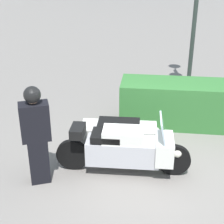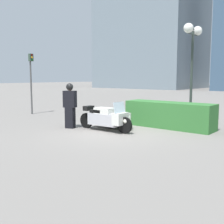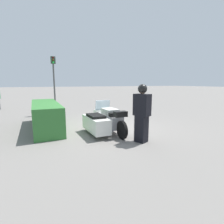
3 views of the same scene
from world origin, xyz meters
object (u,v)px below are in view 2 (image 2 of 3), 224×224
at_px(twin_lamp_post, 193,42).
at_px(police_motorcycle, 110,118).
at_px(officer_rider, 70,105).
at_px(traffic_light_far, 31,75).
at_px(hedge_bush_curbside, 169,115).

bearing_deg(twin_lamp_post, police_motorcycle, -110.29).
xyz_separation_m(officer_rider, traffic_light_far, (-4.85, 1.60, 1.23)).
distance_m(police_motorcycle, officer_rider, 1.72).
bearing_deg(police_motorcycle, twin_lamp_post, 68.10).
bearing_deg(twin_lamp_post, officer_rider, -121.78).
bearing_deg(traffic_light_far, police_motorcycle, -21.28).
bearing_deg(hedge_bush_curbside, officer_rider, -139.33).
distance_m(twin_lamp_post, traffic_light_far, 8.57).
height_order(police_motorcycle, traffic_light_far, traffic_light_far).
distance_m(police_motorcycle, hedge_bush_curbside, 2.42).
xyz_separation_m(officer_rider, hedge_bush_curbside, (3.02, 2.60, -0.43)).
height_order(twin_lamp_post, traffic_light_far, twin_lamp_post).
bearing_deg(hedge_bush_curbside, traffic_light_far, -172.77).
xyz_separation_m(police_motorcycle, twin_lamp_post, (1.50, 4.05, 3.15)).
height_order(police_motorcycle, officer_rider, officer_rider).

